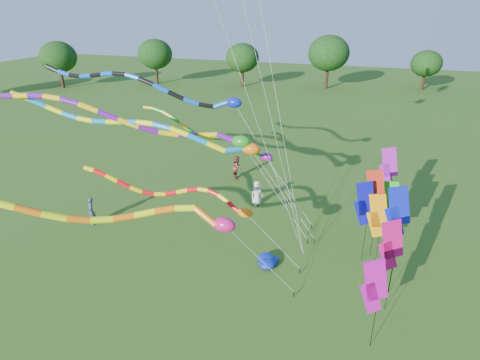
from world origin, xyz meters
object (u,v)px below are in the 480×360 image
(tube_kite_red, at_px, (188,196))
(person_a, at_px, (257,193))
(blue_nylon_heap, at_px, (272,258))
(person_c, at_px, (237,167))
(person_b, at_px, (91,211))
(tube_kite_orange, at_px, (114,214))

(tube_kite_red, bearing_deg, person_a, 73.06)
(blue_nylon_heap, relative_size, person_c, 0.92)
(tube_kite_red, height_order, person_b, tube_kite_red)
(tube_kite_red, distance_m, person_c, 11.16)
(tube_kite_orange, bearing_deg, tube_kite_red, 53.68)
(person_a, height_order, person_b, person_b)
(tube_kite_red, relative_size, tube_kite_orange, 0.80)
(blue_nylon_heap, bearing_deg, person_b, 178.57)
(tube_kite_orange, distance_m, blue_nylon_heap, 8.90)
(tube_kite_red, xyz_separation_m, tube_kite_orange, (-1.11, -4.57, 1.15))
(blue_nylon_heap, height_order, person_a, person_a)
(blue_nylon_heap, xyz_separation_m, person_c, (-5.35, 9.95, 0.70))
(tube_kite_orange, xyz_separation_m, person_a, (2.81, 11.49, -3.87))
(tube_kite_orange, height_order, blue_nylon_heap, tube_kite_orange)
(tube_kite_red, xyz_separation_m, blue_nylon_heap, (4.32, 0.84, -3.37))
(person_b, height_order, person_c, person_c)
(person_a, distance_m, person_b, 10.65)
(tube_kite_red, xyz_separation_m, person_c, (-1.03, 10.79, -2.67))
(tube_kite_orange, relative_size, person_c, 7.65)
(person_b, bearing_deg, person_a, 80.96)
(tube_kite_red, bearing_deg, person_c, 92.23)
(tube_kite_orange, relative_size, person_a, 8.12)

